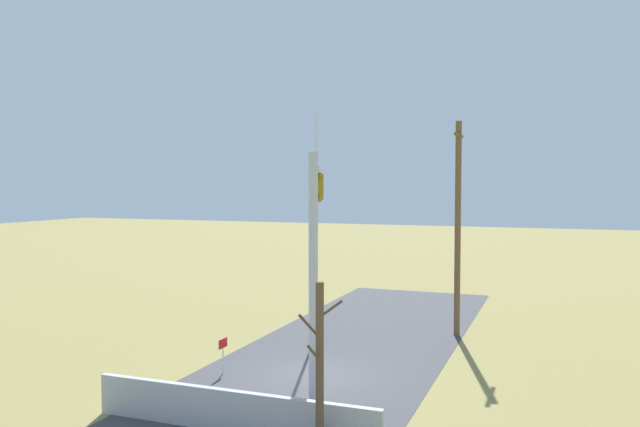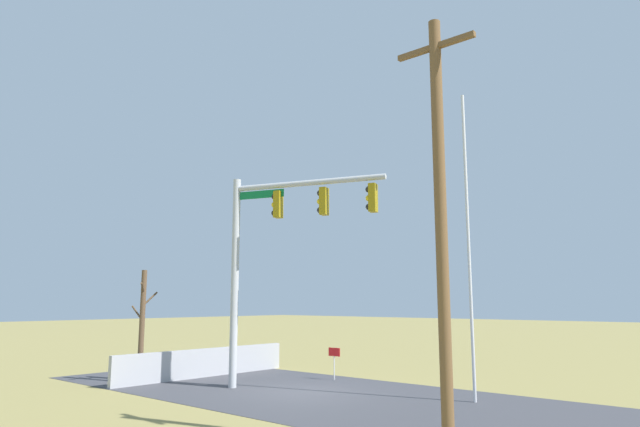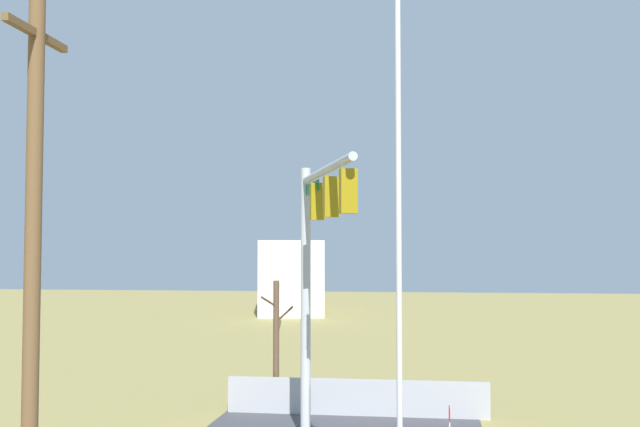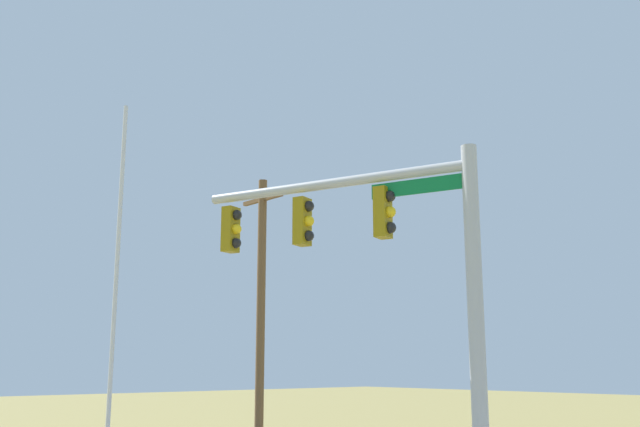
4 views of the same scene
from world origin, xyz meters
name	(u,v)px [view 4 (image 4 of 4)]	position (x,y,z in m)	size (l,w,h in m)	color
signal_mast	(391,276)	(0.97, 0.41, 5.23)	(5.55, 2.10, 7.49)	#B2B5BA
flagpole	(114,310)	(-5.29, -1.97, 4.84)	(0.10, 0.10, 9.68)	silver
utility_pole	(261,326)	(-7.44, 3.71, 4.78)	(1.90, 0.26, 9.22)	brown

